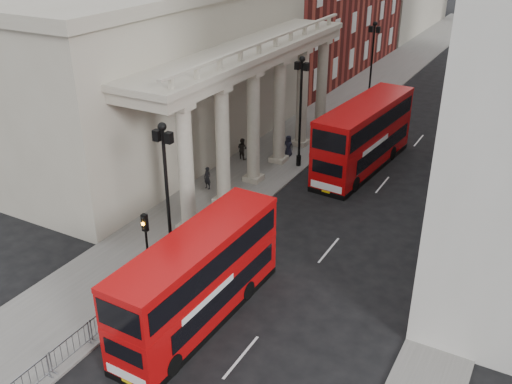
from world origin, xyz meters
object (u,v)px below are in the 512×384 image
Objects in this scene: lamp_post_north at (372,60)px; bus_near at (199,277)px; lamp_post_mid at (301,105)px; pedestrian_a at (207,178)px; pedestrian_b at (242,149)px; bus_far at (364,135)px; traffic_light at (146,238)px; lamp_post_south at (167,189)px; pedestrian_c at (288,146)px.

lamp_post_north is 0.80× the size of bus_near.
lamp_post_mid is 5.24× the size of pedestrian_a.
pedestrian_a is at bearing -119.62° from lamp_post_mid.
lamp_post_north reaches higher than pedestrian_b.
bus_near is at bearing -49.23° from pedestrian_a.
lamp_post_north is at bearing 111.98° from bus_far.
lamp_post_north is 17.93m from pedestrian_b.
lamp_post_mid is 19.12m from bus_near.
traffic_light is 3.59m from bus_near.
bus_near reaches higher than pedestrian_b.
traffic_light is 0.36× the size of bus_far.
pedestrian_b is (-4.41, -0.92, -3.95)m from lamp_post_mid.
bus_far is at bearing 78.36° from traffic_light.
pedestrian_a is at bearing 105.75° from pedestrian_b.
pedestrian_b is at bearing -104.61° from lamp_post_north.
traffic_light is at bearing -89.68° from lamp_post_mid.
lamp_post_south is 5.24× the size of pedestrian_a.
bus_near is (3.56, -34.61, -2.57)m from lamp_post_north.
bus_far is (4.16, 20.18, -0.45)m from traffic_light.
bus_near reaches higher than traffic_light.
lamp_post_north is 4.94× the size of pedestrian_b.
pedestrian_b is 3.68m from pedestrian_c.
lamp_post_mid is 1.93× the size of traffic_light.
bus_far reaches higher than pedestrian_b.
bus_near is 0.87× the size of bus_far.
lamp_post_south is 0.70× the size of bus_far.
lamp_post_mid is at bearing -148.21° from bus_far.
pedestrian_a is 0.96× the size of pedestrian_c.
traffic_light is (0.10, -2.02, -1.80)m from lamp_post_south.
lamp_post_mid is 4.47m from pedestrian_c.
bus_near is (3.56, -2.61, -2.57)m from lamp_post_south.
pedestrian_c is (2.86, 2.31, -0.01)m from pedestrian_b.
pedestrian_b is (-4.41, 15.08, -3.95)m from lamp_post_south.
lamp_post_south is 16.20m from pedestrian_b.
pedestrian_b is at bearing -140.45° from pedestrian_c.
traffic_light is at bearing -87.16° from lamp_post_south.
lamp_post_south is 32.00m from lamp_post_north.
lamp_post_mid reaches higher than pedestrian_c.
pedestrian_a is at bearing 123.21° from bus_near.
pedestrian_c is at bearing 105.69° from bus_near.
bus_near is (3.56, -18.61, -2.57)m from lamp_post_mid.
pedestrian_a is at bearing 109.16° from traffic_light.
lamp_post_north is 0.70× the size of bus_far.
bus_near is at bearing 124.23° from pedestrian_b.
lamp_post_mid and lamp_post_north have the same top height.
traffic_light is 20.61m from bus_far.
pedestrian_b is at bearing -155.56° from bus_far.
lamp_post_mid is 18.11m from traffic_light.
lamp_post_south is at bearing 145.12° from bus_near.
pedestrian_b is at bearing 104.68° from pedestrian_a.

